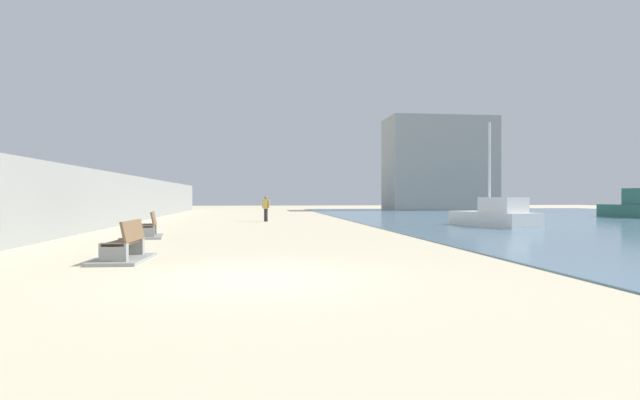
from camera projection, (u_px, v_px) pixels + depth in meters
ground_plane at (255, 225)px, 27.33m from camera, size 120.00×120.00×0.00m
seawall at (110, 200)px, 26.36m from camera, size 0.80×64.00×2.78m
bench_near at (124, 251)px, 12.08m from camera, size 1.19×2.14×0.98m
bench_far at (148, 231)px, 18.98m from camera, size 1.37×2.23×0.98m
person_walking at (266, 207)px, 31.30m from camera, size 0.47×0.32×1.60m
boat_far_right at (637, 207)px, 36.49m from camera, size 2.69×4.89×2.11m
boat_far_left at (495, 215)px, 25.55m from camera, size 2.86×5.35×5.32m
harbor_building at (439, 164)px, 57.76m from camera, size 12.00×6.00×10.49m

